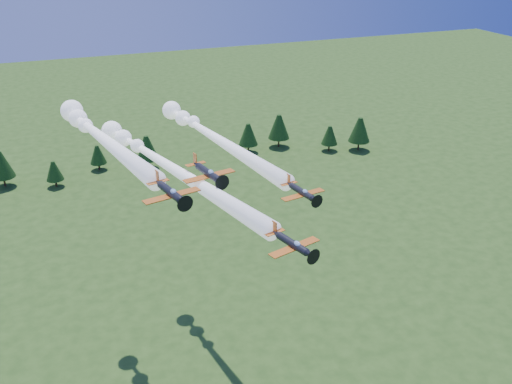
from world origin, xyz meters
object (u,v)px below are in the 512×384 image
object	(u,v)px
plane_left	(98,135)
plane_slot	(208,173)
plane_lead	(165,164)
plane_right	(211,135)

from	to	relation	value
plane_left	plane_slot	world-z (taller)	plane_left
plane_lead	plane_right	size ratio (longest dim) A/B	1.09
plane_right	plane_slot	size ratio (longest dim) A/B	5.59
plane_lead	plane_right	bearing A→B (deg)	28.70
plane_lead	plane_left	size ratio (longest dim) A/B	1.28
plane_lead	plane_left	distance (m)	10.99
plane_lead	plane_left	world-z (taller)	plane_left
plane_lead	plane_right	distance (m)	15.18
plane_left	plane_right	bearing A→B (deg)	11.25
plane_lead	plane_slot	xyz separation A→B (m)	(4.30, -9.44, 1.56)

